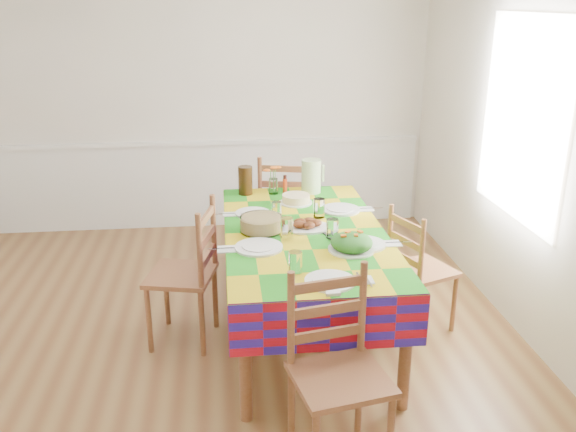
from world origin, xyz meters
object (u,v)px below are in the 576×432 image
Objects in this scene: tea_pitcher at (245,180)px; chair_right at (418,271)px; chair_far at (284,210)px; chair_left at (188,275)px; dining_table at (305,242)px; chair_near at (337,373)px; meat_platter at (307,225)px; green_pitcher at (311,176)px.

tea_pitcher is 1.54m from chair_right.
chair_far is 1.52m from chair_left.
dining_table is 0.83m from chair_left.
dining_table is 1.29m from chair_near.
chair_left is (-0.83, -0.04, -0.31)m from meat_platter.
chair_right is at bearing 45.27° from chair_near.
green_pitcher is at bearing -0.81° from tea_pitcher.
dining_table is 0.12m from meat_platter.
chair_left is (-0.44, -0.88, -0.40)m from tea_pitcher.
tea_pitcher reaches higher than meat_platter.
meat_platter is 0.37× the size of chair_right.
dining_table is at bearing 67.27° from chair_right.
green_pitcher is 0.26× the size of chair_near.
chair_near is 1.02× the size of chair_far.
chair_near is at bearing -94.75° from green_pitcher.
meat_platter is 1.35m from chair_near.
chair_near is 1.50m from chair_left.
tea_pitcher is at bearing 166.28° from chair_left.
chair_right is at bearing 135.29° from chair_far.
green_pitcher is 1.19m from chair_right.
tea_pitcher reaches higher than dining_table.
dining_table is 0.85m from chair_right.
chair_near is 1.01× the size of chair_left.
green_pitcher is at bearing 14.72° from chair_right.
dining_table is at bearing 78.02° from chair_near.
chair_left is at bearing -116.65° from tea_pitcher.
tea_pitcher is 0.22× the size of chair_near.
meat_platter is 0.33× the size of chair_far.
chair_right is at bearing -3.41° from meat_platter.
chair_left reaches higher than chair_far.
chair_near reaches higher than chair_far.
tea_pitcher is 2.21m from chair_near.
chair_near reaches higher than chair_right.
chair_right is (0.80, -0.05, -0.36)m from meat_platter.
chair_near reaches higher than tea_pitcher.
dining_table is 7.47× the size of green_pitcher.
meat_platter is at bearing 64.97° from chair_right.
meat_platter is 0.33× the size of chair_near.
dining_table is at bearing 103.22° from chair_far.
chair_left is at bearing 110.70° from chair_near.
green_pitcher reaches higher than tea_pitcher.
dining_table is 2.00× the size of chair_far.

